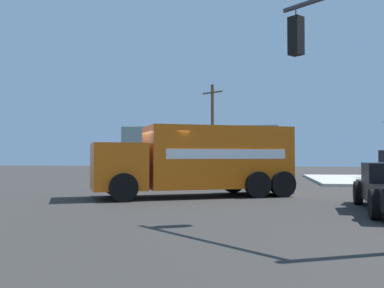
% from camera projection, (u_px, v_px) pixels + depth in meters
% --- Properties ---
extents(ground_plane, '(100.00, 100.00, 0.00)m').
position_uv_depth(ground_plane, '(163.00, 197.00, 16.44)').
color(ground_plane, '#33302D').
extents(delivery_truck, '(7.94, 5.65, 2.72)m').
position_uv_depth(delivery_truck, '(199.00, 160.00, 16.61)').
color(delivery_truck, orange).
rests_on(delivery_truck, ground).
extents(utility_pole, '(1.93, 1.27, 7.89)m').
position_uv_depth(utility_pole, '(213.00, 128.00, 37.25)').
color(utility_pole, brown).
rests_on(utility_pole, ground).
extents(building_backdrop, '(16.41, 6.00, 4.72)m').
position_uv_depth(building_backdrop, '(201.00, 149.00, 46.67)').
color(building_backdrop, gray).
rests_on(building_backdrop, ground).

